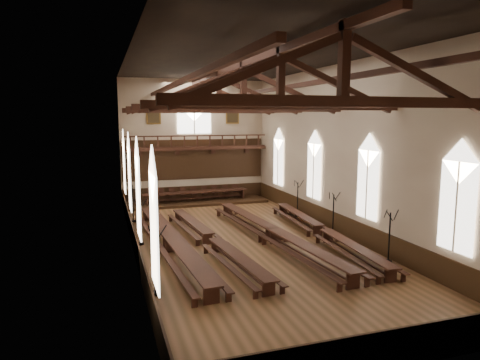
% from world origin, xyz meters
% --- Properties ---
extents(ground, '(26.00, 26.00, 0.00)m').
position_xyz_m(ground, '(0.00, 0.00, 0.00)').
color(ground, brown).
rests_on(ground, ground).
extents(room_walls, '(26.00, 26.00, 26.00)m').
position_xyz_m(room_walls, '(0.00, 0.00, 6.46)').
color(room_walls, '#C2AE93').
rests_on(room_walls, ground).
extents(wainscot_band, '(12.00, 26.00, 1.20)m').
position_xyz_m(wainscot_band, '(0.00, 0.00, 0.60)').
color(wainscot_band, '#34200F').
rests_on(wainscot_band, ground).
extents(side_windows, '(11.85, 19.80, 4.50)m').
position_xyz_m(side_windows, '(-0.00, -0.00, 3.74)').
color(side_windows, white).
rests_on(side_windows, room_walls).
extents(end_window, '(2.80, 0.12, 3.80)m').
position_xyz_m(end_window, '(0.00, 12.90, 7.22)').
color(end_window, silver).
rests_on(end_window, room_walls).
extents(minstrels_gallery, '(11.80, 1.24, 3.70)m').
position_xyz_m(minstrels_gallery, '(0.00, 12.66, 3.91)').
color(minstrels_gallery, '#371A11').
rests_on(minstrels_gallery, room_walls).
extents(portraits, '(7.75, 0.09, 1.45)m').
position_xyz_m(portraits, '(0.00, 12.90, 7.10)').
color(portraits, brown).
rests_on(portraits, room_walls).
extents(roof_trusses, '(11.70, 25.70, 2.80)m').
position_xyz_m(roof_trusses, '(0.00, -0.00, 8.22)').
color(roof_trusses, '#371A11').
rests_on(roof_trusses, room_walls).
extents(refectory_row_a, '(2.09, 14.94, 0.80)m').
position_xyz_m(refectory_row_a, '(-4.16, -0.32, 0.58)').
color(refectory_row_a, '#371A11').
rests_on(refectory_row_a, ground).
extents(refectory_row_b, '(2.01, 14.07, 0.70)m').
position_xyz_m(refectory_row_b, '(-2.01, -0.70, 0.51)').
color(refectory_row_b, '#371A11').
rests_on(refectory_row_b, ground).
extents(refectory_row_c, '(2.25, 15.10, 0.81)m').
position_xyz_m(refectory_row_c, '(1.52, -0.64, 0.59)').
color(refectory_row_c, '#371A11').
rests_on(refectory_row_c, ground).
extents(refectory_row_d, '(1.91, 14.15, 0.71)m').
position_xyz_m(refectory_row_d, '(4.49, -0.95, 0.52)').
color(refectory_row_d, '#371A11').
rests_on(refectory_row_d, ground).
extents(dais, '(11.40, 2.87, 0.19)m').
position_xyz_m(dais, '(-0.25, 11.40, 0.10)').
color(dais, '#34200F').
rests_on(dais, ground).
extents(high_table, '(8.64, 1.50, 0.81)m').
position_xyz_m(high_table, '(-0.25, 11.40, 0.87)').
color(high_table, '#371A11').
rests_on(high_table, dais).
extents(high_chairs, '(7.70, 0.51, 1.08)m').
position_xyz_m(high_chairs, '(-0.25, 12.24, 0.78)').
color(high_chairs, '#371A11').
rests_on(high_chairs, dais).
extents(candelabrum_left_near, '(0.75, 0.86, 2.79)m').
position_xyz_m(candelabrum_left_near, '(-5.55, -5.82, 0.85)').
color(candelabrum_left_near, black).
rests_on(candelabrum_left_near, ground).
extents(candelabrum_left_mid, '(0.74, 0.78, 2.58)m').
position_xyz_m(candelabrum_left_mid, '(-5.55, 1.16, 0.78)').
color(candelabrum_left_mid, black).
rests_on(candelabrum_left_mid, ground).
extents(candelabrum_left_far, '(0.79, 0.76, 2.63)m').
position_xyz_m(candelabrum_left_far, '(-5.55, 6.65, 0.80)').
color(candelabrum_left_far, black).
rests_on(candelabrum_left_far, ground).
extents(candelabrum_right_near, '(0.76, 0.77, 2.58)m').
position_xyz_m(candelabrum_right_near, '(5.55, -5.44, 0.78)').
color(candelabrum_right_near, black).
rests_on(candelabrum_right_near, ground).
extents(candelabrum_right_mid, '(0.71, 0.78, 2.54)m').
position_xyz_m(candelabrum_right_mid, '(5.55, -0.22, 0.77)').
color(candelabrum_right_mid, black).
rests_on(candelabrum_right_mid, ground).
extents(candelabrum_right_far, '(0.71, 0.79, 2.59)m').
position_xyz_m(candelabrum_right_far, '(5.55, 4.66, 0.79)').
color(candelabrum_right_far, black).
rests_on(candelabrum_right_far, ground).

